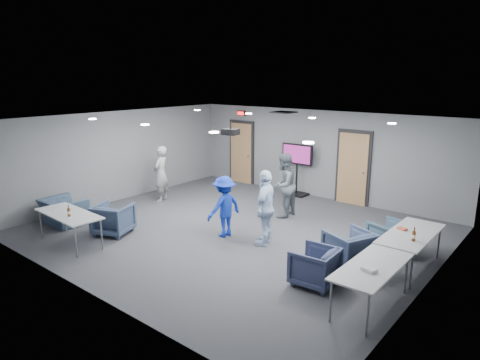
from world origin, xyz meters
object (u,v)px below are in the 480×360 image
Objects in this scene: person_d at (224,206)px; chair_right_b at (349,249)px; person_a at (161,174)px; chair_front_a at (113,219)px; tv_stand at (297,166)px; chair_front_b at (64,212)px; table_right_b at (372,268)px; chair_right_c at (315,266)px; table_front_left at (69,215)px; chair_right_a at (388,236)px; person_b at (283,185)px; bottle_front at (69,212)px; person_c at (266,208)px; bottle_right at (414,236)px; projector at (230,132)px; table_right_a at (411,235)px.

chair_right_b is (3.03, 0.29, -0.35)m from person_d.
person_a is 2.06× the size of chair_front_a.
tv_stand is at bearing 115.62° from person_a.
chair_front_b is 0.57× the size of table_right_b.
chair_right_c is 5.53m from table_front_left.
chair_right_b is at bearing -46.88° from tv_stand.
person_a reaches higher than table_front_left.
person_b is at bearing -79.42° from chair_right_a.
person_c is at bearing 42.36° from bottle_front.
person_a is at bearing 176.74° from bottle_right.
table_right_b is at bearing 17.24° from table_front_left.
chair_right_b is at bearing 168.96° from chair_right_c.
bottle_front is at bearing -31.09° from person_b.
person_d is at bearing 76.99° from table_right_b.
chair_front_b is 1.81m from bottle_front.
person_d is 1.41× the size of chair_front_b.
projector is (1.87, 2.15, 2.03)m from chair_front_a.
chair_front_a is (-2.15, -1.58, -0.35)m from person_d.
person_d is 4.22m from tv_stand.
person_b is at bearing 83.53° from person_a.
person_c is 3.69m from chair_front_a.
chair_right_a is 6.34m from chair_front_a.
person_d is at bearing 51.67° from bottle_front.
person_b is at bearing -67.20° from tv_stand.
projector is (-4.43, -0.01, 1.57)m from bottle_right.
person_c reaches higher than person_a.
bottle_front is (-2.40, -4.77, -0.04)m from person_b.
projector is at bearing -145.32° from person_d.
projector is at bearing -153.40° from chair_front_a.
table_right_a is at bearing -34.83° from tv_stand.
person_d reaches higher than chair_right_a.
person_a is at bearing -73.14° from chair_right_b.
bottle_right is (7.55, -0.43, -0.01)m from person_a.
bottle_right is 0.17× the size of tv_stand.
person_b is at bearing -135.31° from chair_front_b.
bottle_right reaches higher than chair_right_b.
table_right_b is at bearing 163.74° from chair_front_a.
person_d is (-0.27, -2.09, -0.14)m from person_b.
person_d reaches higher than chair_front_a.
chair_right_b is 3.21× the size of bottle_front.
chair_front_a is at bearing -161.12° from bottle_right.
person_a is 6.56m from chair_right_c.
chair_front_b is 4.00× the size of bottle_front.
chair_front_a is at bearing -40.31° from chair_right_a.
person_b reaches higher than chair_right_a.
person_a reaches higher than bottle_right.
chair_right_b is 0.46× the size of table_right_b.
person_d is 3.72m from chair_right_a.
chair_right_b is 1.07× the size of chair_right_c.
person_c reaches higher than table_right_a.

